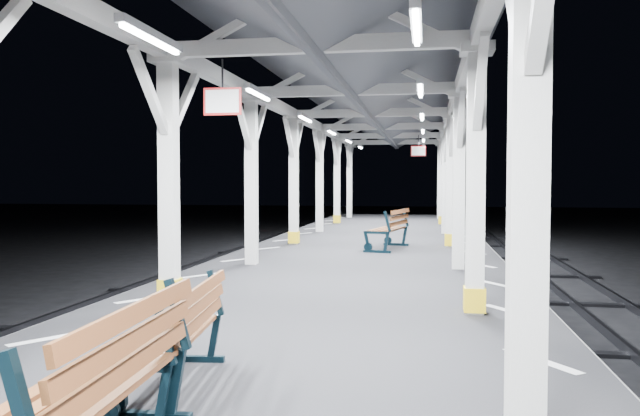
# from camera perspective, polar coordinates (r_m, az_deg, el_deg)

# --- Properties ---
(platform) EXTENTS (6.00, 50.00, 1.00)m
(platform) POSITION_cam_1_polar(r_m,az_deg,el_deg) (6.42, -3.64, -17.06)
(platform) COLOR black
(platform) RESTS_ON ground
(hazard_stripes_left) EXTENTS (1.00, 48.00, 0.01)m
(hazard_stripes_left) POSITION_cam_1_polar(r_m,az_deg,el_deg) (7.22, -23.30, -10.87)
(hazard_stripes_left) COLOR silver
(hazard_stripes_left) RESTS_ON platform
(hazard_stripes_right) EXTENTS (1.00, 48.00, 0.01)m
(hazard_stripes_right) POSITION_cam_1_polar(r_m,az_deg,el_deg) (6.20, 19.58, -13.02)
(hazard_stripes_right) COLOR silver
(hazard_stripes_right) RESTS_ON platform
(bench_near) EXTENTS (0.79, 1.88, 1.00)m
(bench_near) POSITION_cam_1_polar(r_m,az_deg,el_deg) (3.69, -19.75, -15.21)
(bench_near) COLOR black
(bench_near) RESTS_ON platform
(bench_mid) EXTENTS (0.77, 1.64, 0.86)m
(bench_mid) POSITION_cam_1_polar(r_m,az_deg,el_deg) (5.10, -12.72, -11.08)
(bench_mid) COLOR black
(bench_mid) RESTS_ON platform
(bench_far) EXTENTS (1.01, 1.90, 0.98)m
(bench_far) POSITION_cam_1_polar(r_m,az_deg,el_deg) (15.12, 6.54, -1.82)
(bench_far) COLOR black
(bench_far) RESTS_ON platform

